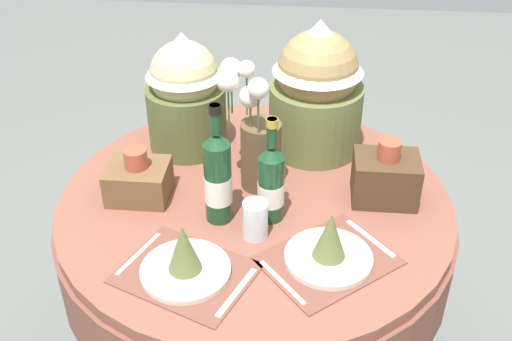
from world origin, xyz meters
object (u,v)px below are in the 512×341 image
wine_bottle_left (218,177)px  woven_basket_side_left (138,179)px  tumbler_near_left (255,220)px  woven_basket_side_right (385,177)px  gift_tub_back_left (185,88)px  place_setting_left (185,260)px  place_setting_right (329,248)px  flower_vase (256,137)px  gift_tub_back_right (317,83)px  dining_table (255,236)px  wine_bottle_centre (271,183)px

wine_bottle_left → woven_basket_side_left: (-0.26, 0.09, -0.08)m
wine_bottle_left → tumbler_near_left: wine_bottle_left is taller
wine_bottle_left → woven_basket_side_right: (0.49, 0.14, -0.07)m
gift_tub_back_left → woven_basket_side_right: gift_tub_back_left is taller
place_setting_left → woven_basket_side_left: woven_basket_side_left is taller
place_setting_right → woven_basket_side_right: woven_basket_side_right is taller
place_setting_left → flower_vase: size_ratio=1.03×
gift_tub_back_right → wine_bottle_left: bearing=-122.3°
gift_tub_back_left → dining_table: bearing=-47.9°
wine_bottle_left → flower_vase: bearing=63.4°
dining_table → flower_vase: size_ratio=3.08×
tumbler_near_left → gift_tub_back_right: gift_tub_back_right is taller
place_setting_right → gift_tub_back_right: (-0.05, 0.59, 0.20)m
flower_vase → woven_basket_side_right: flower_vase is taller
dining_table → flower_vase: (-0.00, 0.07, 0.33)m
place_setting_right → flower_vase: flower_vase is taller
dining_table → gift_tub_back_right: bearing=61.2°
place_setting_right → woven_basket_side_right: size_ratio=2.09×
dining_table → gift_tub_back_right: (0.18, 0.32, 0.40)m
place_setting_right → wine_bottle_left: size_ratio=1.14×
gift_tub_back_right → wine_bottle_centre: bearing=-106.4°
dining_table → woven_basket_side_right: (0.39, 0.03, 0.24)m
place_setting_right → wine_bottle_left: wine_bottle_left is taller
dining_table → place_setting_right: (0.22, -0.27, 0.20)m
flower_vase → woven_basket_side_left: flower_vase is taller
wine_bottle_centre → tumbler_near_left: wine_bottle_centre is taller
wine_bottle_left → woven_basket_side_right: bearing=16.4°
flower_vase → woven_basket_side_left: size_ratio=2.17×
flower_vase → wine_bottle_centre: 0.18m
flower_vase → tumbler_near_left: 0.28m
wine_bottle_left → woven_basket_side_right: size_ratio=1.84×
woven_basket_side_right → woven_basket_side_left: bearing=-175.6°
place_setting_right → flower_vase: bearing=123.6°
dining_table → gift_tub_back_left: 0.54m
tumbler_near_left → gift_tub_back_right: bearing=72.5°
gift_tub_back_left → gift_tub_back_right: (0.44, 0.03, 0.02)m
wine_bottle_left → tumbler_near_left: (0.11, -0.07, -0.09)m
wine_bottle_centre → tumbler_near_left: 0.12m
gift_tub_back_left → gift_tub_back_right: bearing=4.0°
gift_tub_back_left → woven_basket_side_left: size_ratio=2.25×
place_setting_left → wine_bottle_centre: 0.34m
dining_table → place_setting_right: size_ratio=2.90×
place_setting_right → tumbler_near_left: (-0.21, 0.09, 0.01)m
gift_tub_back_right → woven_basket_side_right: bearing=-52.4°
gift_tub_back_left → gift_tub_back_right: 0.44m
tumbler_near_left → gift_tub_back_left: (-0.28, 0.47, 0.16)m
woven_basket_side_right → flower_vase: bearing=174.4°
wine_bottle_centre → dining_table: bearing=120.5°
place_setting_right → woven_basket_side_left: bearing=157.0°
wine_bottle_centre → woven_basket_side_left: bearing=170.5°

